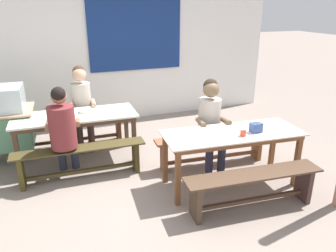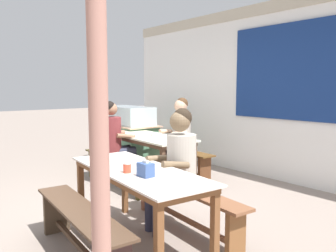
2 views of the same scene
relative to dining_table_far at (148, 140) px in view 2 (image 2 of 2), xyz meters
The scene contains 16 objects.
ground_plane 1.55m from the dining_table_far, 47.02° to the right, with size 40.00×40.00×0.00m, color gray.
backdrop_wall 2.15m from the dining_table_far, 60.69° to the left, with size 6.82×0.23×2.94m.
dining_table_far is the anchor object (origin of this frame).
dining_table_near 2.32m from the dining_table_far, 38.35° to the right, with size 1.85×0.82×0.75m.
bench_far_back 0.69m from the dining_table_far, 87.79° to the left, with size 1.71×0.34×0.47m.
bench_far_front 0.70m from the dining_table_far, 92.21° to the right, with size 1.78×0.33×0.47m.
bench_near_back 2.08m from the dining_table_far, 24.49° to the right, with size 1.76×0.39×0.47m.
bench_near_front 2.71m from the dining_table_far, 48.88° to the right, with size 1.68×0.44×0.47m.
food_cart 1.40m from the dining_table_far, 161.73° to the left, with size 1.82×0.82×1.16m.
person_center_facing 0.56m from the dining_table_far, 72.45° to the left, with size 0.44×0.52×1.37m.
person_left_back_turned 0.56m from the dining_table_far, 111.59° to the right, with size 0.49×0.60×1.33m.
person_right_near_table 2.00m from the dining_table_far, 27.04° to the right, with size 0.47×0.57×1.32m.
tissue_box 2.60m from the dining_table_far, 36.22° to the right, with size 0.14×0.10×0.15m.
condiment_jar 2.46m from the dining_table_far, 40.29° to the right, with size 0.07×0.07×0.10m.
soup_bowl 0.19m from the dining_table_far, 20.36° to the left, with size 0.18×0.18×0.05m, color silver.
wooden_support_post 3.66m from the dining_table_far, 40.11° to the right, with size 0.11×0.11×2.17m, color tan.
Camera 2 is at (3.59, -2.24, 1.54)m, focal length 36.66 mm.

